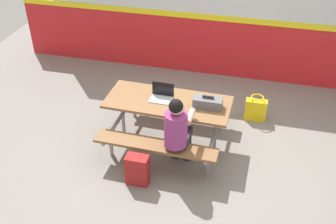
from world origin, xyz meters
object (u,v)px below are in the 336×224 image
Objects in this scene: picnic_table_main at (168,111)px; toolbox_grey at (208,103)px; student_nearer at (177,129)px; tote_bag_bright at (256,109)px; laptop_silver at (162,96)px; backpack_dark at (138,170)px.

toolbox_grey is at bearing -1.39° from picnic_table_main.
student_nearer is 2.81× the size of tote_bag_bright.
picnic_table_main is at bearing -143.08° from tote_bag_bright.
student_nearer is (0.27, -0.56, 0.13)m from picnic_table_main.
toolbox_grey is (0.67, -0.05, 0.02)m from laptop_silver.
student_nearer is 3.71× the size of laptop_silver.
toolbox_grey is (0.57, -0.01, 0.24)m from picnic_table_main.
picnic_table_main is 4.50× the size of toolbox_grey.
picnic_table_main is 1.59m from tote_bag_bright.
toolbox_grey is 1.32m from backpack_dark.
student_nearer is 0.76m from backpack_dark.
student_nearer is at bearing -58.61° from laptop_silver.
picnic_table_main is 1.01m from backpack_dark.
picnic_table_main is 0.24m from laptop_silver.
tote_bag_bright is (0.97, 1.49, -0.51)m from student_nearer.
student_nearer is at bearing -118.91° from toolbox_grey.
backpack_dark is 1.02× the size of tote_bag_bright.
student_nearer is at bearing -122.96° from tote_bag_bright.
backpack_dark is at bearing -94.54° from laptop_silver.
picnic_table_main is at bearing -21.38° from laptop_silver.
toolbox_grey reaches higher than backpack_dark.
student_nearer is at bearing 39.45° from backpack_dark.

